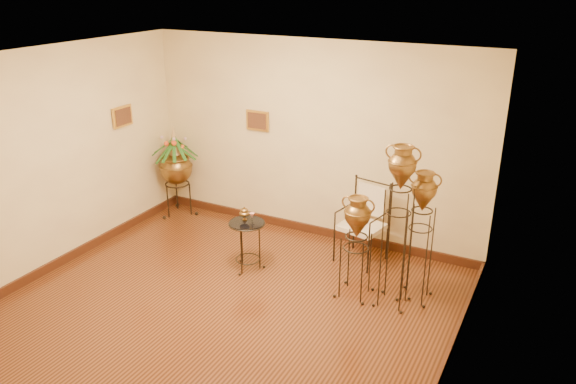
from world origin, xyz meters
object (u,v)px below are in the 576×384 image
at_px(amphora_tall, 397,226).
at_px(armchair, 362,223).
at_px(planter_urn, 176,165).
at_px(amphora_mid, 420,236).
at_px(side_table, 247,245).

relative_size(amphora_tall, armchair, 1.81).
distance_m(amphora_tall, planter_urn, 3.94).
relative_size(amphora_mid, side_table, 1.92).
bearing_deg(side_table, armchair, 36.00).
height_order(amphora_tall, armchair, amphora_tall).
height_order(amphora_tall, amphora_mid, amphora_tall).
height_order(amphora_mid, side_table, amphora_mid).
distance_m(amphora_mid, planter_urn, 4.08).
bearing_deg(amphora_tall, armchair, 130.67).
relative_size(amphora_tall, side_table, 2.33).
xyz_separation_m(planter_urn, side_table, (1.90, -1.02, -0.48)).
xyz_separation_m(amphora_mid, side_table, (-2.11, -0.30, -0.46)).
distance_m(planter_urn, side_table, 2.21).
bearing_deg(side_table, amphora_tall, 1.98).
height_order(planter_urn, armchair, planter_urn).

